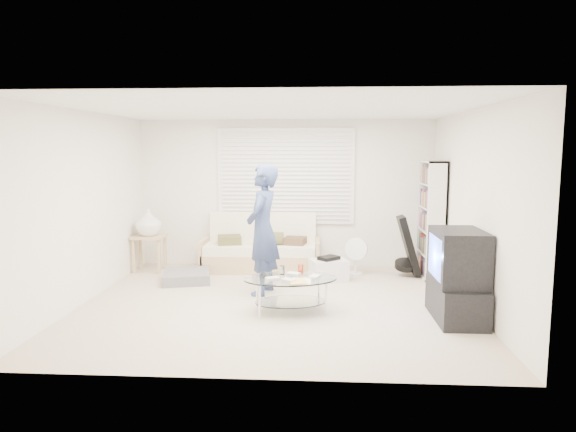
# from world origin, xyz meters

# --- Properties ---
(ground) EXTENTS (5.00, 5.00, 0.00)m
(ground) POSITION_xyz_m (0.00, 0.00, 0.00)
(ground) COLOR #BAA891
(ground) RESTS_ON ground
(room_shell) EXTENTS (5.02, 4.52, 2.51)m
(room_shell) POSITION_xyz_m (0.00, 0.48, 1.63)
(room_shell) COLOR white
(room_shell) RESTS_ON ground
(window_blinds) EXTENTS (2.32, 0.08, 1.62)m
(window_blinds) POSITION_xyz_m (0.00, 2.20, 1.55)
(window_blinds) COLOR silver
(window_blinds) RESTS_ON ground
(futon_sofa) EXTENTS (1.94, 0.78, 0.95)m
(futon_sofa) POSITION_xyz_m (-0.39, 1.87, 0.31)
(futon_sofa) COLOR tan
(futon_sofa) RESTS_ON ground
(grey_floor_pillow) EXTENTS (0.83, 0.83, 0.16)m
(grey_floor_pillow) POSITION_xyz_m (-1.44, 1.03, 0.08)
(grey_floor_pillow) COLOR slate
(grey_floor_pillow) RESTS_ON ground
(side_table) EXTENTS (0.53, 0.42, 1.04)m
(side_table) POSITION_xyz_m (-2.22, 1.66, 0.77)
(side_table) COLOR tan
(side_table) RESTS_ON ground
(bookshelf) EXTENTS (0.29, 0.77, 1.83)m
(bookshelf) POSITION_xyz_m (2.32, 1.59, 0.91)
(bookshelf) COLOR white
(bookshelf) RESTS_ON ground
(guitar_case) EXTENTS (0.40, 0.36, 0.94)m
(guitar_case) POSITION_xyz_m (1.98, 1.57, 0.42)
(guitar_case) COLOR black
(guitar_case) RESTS_ON ground
(floor_fan) EXTENTS (0.38, 0.25, 0.61)m
(floor_fan) POSITION_xyz_m (1.16, 1.64, 0.35)
(floor_fan) COLOR white
(floor_fan) RESTS_ON ground
(storage_bin) EXTENTS (0.63, 0.53, 0.38)m
(storage_bin) POSITION_xyz_m (0.72, 1.23, 0.17)
(storage_bin) COLOR white
(storage_bin) RESTS_ON ground
(tv_unit) EXTENTS (0.55, 0.99, 1.07)m
(tv_unit) POSITION_xyz_m (2.20, -0.51, 0.52)
(tv_unit) COLOR black
(tv_unit) RESTS_ON ground
(coffee_table) EXTENTS (1.27, 0.93, 0.55)m
(coffee_table) POSITION_xyz_m (0.23, -0.34, 0.35)
(coffee_table) COLOR silver
(coffee_table) RESTS_ON ground
(standing_person) EXTENTS (0.56, 0.73, 1.80)m
(standing_person) POSITION_xyz_m (-0.21, 0.45, 0.90)
(standing_person) COLOR navy
(standing_person) RESTS_ON ground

